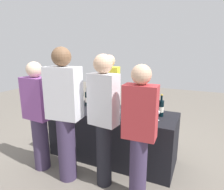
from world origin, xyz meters
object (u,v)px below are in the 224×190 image
wine_glass_5 (157,113)px  wine_glass_3 (102,107)px  wine_bottle_3 (161,108)px  wine_glass_0 (76,103)px  guest_2 (104,116)px  guest_0 (38,114)px  wine_bottle_2 (136,105)px  wine_bottle_0 (82,97)px  wine_glass_4 (130,109)px  wine_glass_1 (80,104)px  guest_1 (65,112)px  guest_3 (139,130)px  wine_bottle_1 (87,99)px  server_pouring (109,94)px  wine_glass_2 (95,105)px

wine_glass_5 → wine_glass_3: bearing=-177.7°
wine_bottle_3 → wine_glass_0: 1.29m
guest_2 → guest_0: bearing=-169.4°
wine_glass_5 → wine_bottle_2: bearing=149.2°
wine_bottle_0 → wine_glass_4: 0.97m
wine_bottle_2 → wine_glass_1: wine_bottle_2 is taller
guest_1 → guest_3: size_ratio=1.11×
wine_bottle_1 → wine_glass_0: bearing=-107.7°
wine_bottle_1 → wine_glass_3: (0.40, -0.22, -0.03)m
wine_glass_0 → wine_glass_3: (0.47, -0.01, 0.00)m
wine_glass_3 → server_pouring: size_ratio=0.08×
server_pouring → guest_3: 1.60m
wine_glass_0 → guest_3: (1.20, -0.56, -0.02)m
wine_bottle_2 → server_pouring: server_pouring is taller
wine_glass_1 → wine_glass_5: wine_glass_5 is taller
server_pouring → guest_0: server_pouring is taller
wine_bottle_1 → wine_glass_2: size_ratio=2.21×
wine_bottle_2 → guest_0: (-1.15, -0.78, -0.06)m
wine_glass_2 → wine_glass_3: bearing=4.2°
wine_glass_5 → guest_3: bearing=-96.4°
wine_glass_1 → guest_0: (-0.34, -0.53, -0.03)m
wine_glass_0 → guest_2: size_ratio=0.08×
wine_bottle_2 → wine_glass_4: wine_bottle_2 is taller
guest_2 → wine_glass_1: bearing=150.8°
guest_0 → wine_glass_3: bearing=40.8°
wine_bottle_3 → server_pouring: (-1.04, 0.51, -0.01)m
wine_bottle_2 → wine_glass_3: 0.50m
wine_bottle_0 → wine_bottle_3: (1.34, -0.05, -0.00)m
wine_glass_5 → wine_glass_1: bearing=-178.0°
wine_bottle_0 → wine_glass_5: 1.35m
wine_glass_1 → guest_2: (0.64, -0.46, 0.05)m
wine_bottle_0 → wine_glass_5: wine_bottle_0 is taller
guest_1 → guest_0: bearing=169.6°
wine_glass_1 → guest_1: size_ratio=0.07×
wine_bottle_1 → guest_0: 0.82m
wine_glass_0 → guest_0: guest_0 is taller
wine_glass_1 → guest_2: size_ratio=0.08×
wine_glass_4 → guest_0: guest_0 is taller
guest_2 → wine_bottle_0: bearing=144.0°
wine_glass_1 → guest_1: (0.15, -0.56, 0.07)m
wine_glass_2 → guest_0: (-0.59, -0.53, -0.05)m
guest_0 → wine_bottle_0: bearing=81.4°
wine_glass_2 → wine_glass_5: bearing=2.6°
wine_glass_4 → guest_3: guest_3 is taller
wine_bottle_2 → guest_2: (-0.17, -0.72, 0.03)m
wine_glass_1 → wine_glass_4: 0.79m
wine_bottle_2 → wine_glass_1: bearing=-162.7°
server_pouring → guest_1: guest_1 is taller
wine_bottle_1 → wine_glass_3: size_ratio=2.49×
wine_glass_2 → guest_0: bearing=-138.3°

